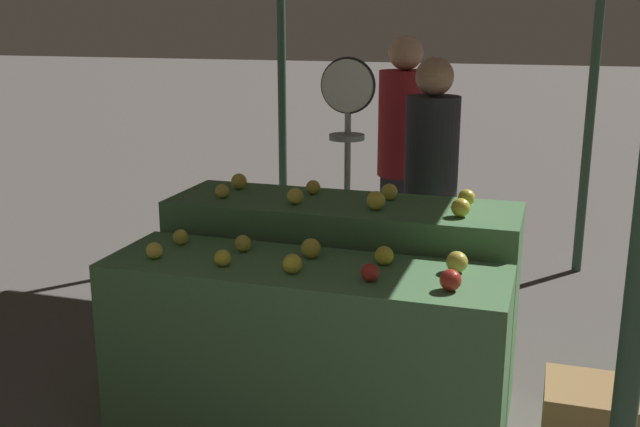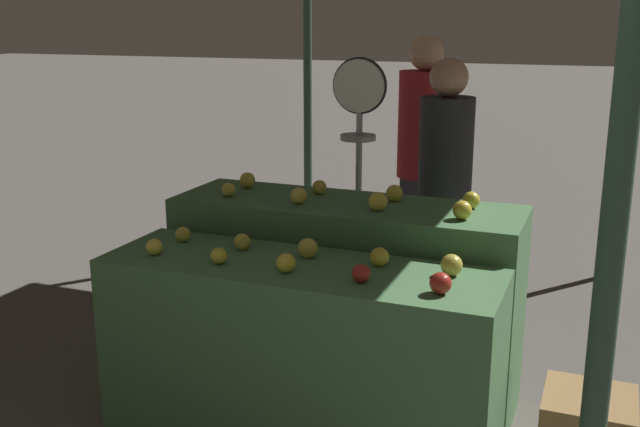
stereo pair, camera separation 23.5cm
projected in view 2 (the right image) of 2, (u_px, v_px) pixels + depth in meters
name	position (u px, v px, depth m)	size (l,w,h in m)	color
display_counter_front	(299.00, 362.00, 3.27)	(1.72, 0.55, 0.89)	#4C7A4C
display_counter_back	(345.00, 301.00, 3.79)	(1.72, 0.55, 1.03)	#4C7A4C
apple_front_0	(154.00, 247.00, 3.28)	(0.07, 0.07, 0.07)	yellow
apple_front_1	(219.00, 256.00, 3.16)	(0.07, 0.07, 0.07)	gold
apple_front_2	(286.00, 263.00, 3.05)	(0.08, 0.08, 0.08)	gold
apple_front_3	(361.00, 273.00, 2.94)	(0.07, 0.07, 0.07)	#AD281E
apple_front_4	(441.00, 283.00, 2.82)	(0.08, 0.08, 0.08)	#AD281E
apple_front_5	(183.00, 234.00, 3.48)	(0.07, 0.07, 0.07)	gold
apple_front_6	(242.00, 242.00, 3.35)	(0.08, 0.08, 0.08)	gold
apple_front_7	(308.00, 248.00, 3.24)	(0.09, 0.09, 0.09)	gold
apple_front_8	(380.00, 257.00, 3.13)	(0.08, 0.08, 0.08)	gold
apple_front_9	(452.00, 265.00, 3.02)	(0.09, 0.09, 0.09)	gold
apple_back_0	(228.00, 190.00, 3.78)	(0.07, 0.07, 0.07)	gold
apple_back_1	(299.00, 196.00, 3.63)	(0.08, 0.08, 0.08)	yellow
apple_back_2	(378.00, 201.00, 3.50)	(0.09, 0.09, 0.09)	yellow
apple_back_3	(462.00, 210.00, 3.35)	(0.09, 0.09, 0.09)	gold
apple_back_4	(247.00, 180.00, 3.97)	(0.08, 0.08, 0.08)	yellow
apple_back_5	(319.00, 187.00, 3.83)	(0.07, 0.07, 0.07)	gold
apple_back_6	(394.00, 193.00, 3.68)	(0.08, 0.08, 0.08)	yellow
apple_back_7	(471.00, 200.00, 3.54)	(0.08, 0.08, 0.08)	gold
produce_scale	(359.00, 138.00, 4.19)	(0.31, 0.20, 1.70)	#99999E
person_vendor_at_scale	(445.00, 179.00, 4.38)	(0.36, 0.36, 1.69)	#2D2D38
person_customer_left	(423.00, 147.00, 5.16)	(0.47, 0.47, 1.79)	#2D2D38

